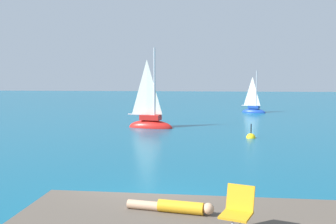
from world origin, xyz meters
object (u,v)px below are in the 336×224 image
(beach_chair, at_px, (238,208))
(marker_buoy, at_px, (251,138))
(sailboat_far, at_px, (254,110))
(person_sunbather, at_px, (174,207))
(sailboat_near, at_px, (150,123))

(beach_chair, relative_size, marker_buoy, 0.71)
(sailboat_far, xyz_separation_m, beach_chair, (-4.22, -33.28, 1.26))
(person_sunbather, bearing_deg, sailboat_near, -70.51)
(beach_chair, height_order, marker_buoy, beach_chair)
(marker_buoy, bearing_deg, person_sunbather, -101.57)
(person_sunbather, height_order, beach_chair, beach_chair)
(sailboat_near, distance_m, marker_buoy, 7.75)
(sailboat_far, distance_m, marker_buoy, 16.34)
(sailboat_far, distance_m, person_sunbather, 32.84)
(person_sunbather, relative_size, beach_chair, 2.19)
(person_sunbather, xyz_separation_m, beach_chair, (1.16, -0.90, 0.33))
(person_sunbather, height_order, marker_buoy, person_sunbather)
(person_sunbather, relative_size, marker_buoy, 1.55)
(sailboat_near, relative_size, beach_chair, 7.79)
(sailboat_near, xyz_separation_m, marker_buoy, (6.63, -4.01, -0.33))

